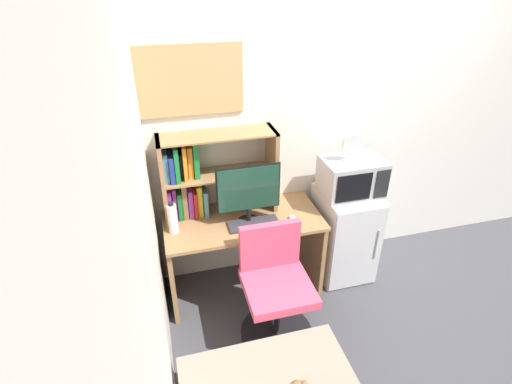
{
  "coord_description": "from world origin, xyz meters",
  "views": [
    {
      "loc": [
        -1.5,
        -2.86,
        2.49
      ],
      "look_at": [
        -0.82,
        -0.33,
        0.98
      ],
      "focal_mm": 27.6,
      "sensor_mm": 36.0,
      "label": 1
    }
  ],
  "objects_px": {
    "desk_chair": "(275,292)",
    "wall_corkboard": "(190,80)",
    "computer_mouse": "(293,218)",
    "mini_fridge": "(344,233)",
    "keyboard": "(254,224)",
    "water_bottle": "(173,218)",
    "desk_fan": "(351,147)",
    "hutch_bookshelf": "(199,176)",
    "monitor": "(249,191)",
    "microwave": "(352,177)"
  },
  "relations": [
    {
      "from": "mini_fridge",
      "to": "computer_mouse",
      "type": "bearing_deg",
      "value": -168.04
    },
    {
      "from": "monitor",
      "to": "microwave",
      "type": "height_order",
      "value": "monitor"
    },
    {
      "from": "keyboard",
      "to": "hutch_bookshelf",
      "type": "bearing_deg",
      "value": 142.34
    },
    {
      "from": "desk_fan",
      "to": "keyboard",
      "type": "bearing_deg",
      "value": -172.99
    },
    {
      "from": "hutch_bookshelf",
      "to": "wall_corkboard",
      "type": "xyz_separation_m",
      "value": [
        0.01,
        0.11,
        0.71
      ]
    },
    {
      "from": "monitor",
      "to": "water_bottle",
      "type": "xyz_separation_m",
      "value": [
        -0.58,
        0.02,
        -0.16
      ]
    },
    {
      "from": "wall_corkboard",
      "to": "desk_fan",
      "type": "bearing_deg",
      "value": -14.13
    },
    {
      "from": "desk_fan",
      "to": "desk_chair",
      "type": "xyz_separation_m",
      "value": [
        -0.76,
        -0.51,
        -0.87
      ]
    },
    {
      "from": "hutch_bookshelf",
      "to": "microwave",
      "type": "height_order",
      "value": "hutch_bookshelf"
    },
    {
      "from": "microwave",
      "to": "desk_fan",
      "type": "xyz_separation_m",
      "value": [
        -0.05,
        -0.01,
        0.28
      ]
    },
    {
      "from": "water_bottle",
      "to": "desk_chair",
      "type": "xyz_separation_m",
      "value": [
        0.66,
        -0.48,
        -0.46
      ]
    },
    {
      "from": "water_bottle",
      "to": "desk_chair",
      "type": "relative_size",
      "value": 0.29
    },
    {
      "from": "computer_mouse",
      "to": "keyboard",
      "type": "bearing_deg",
      "value": 177.62
    },
    {
      "from": "hutch_bookshelf",
      "to": "desk_chair",
      "type": "distance_m",
      "value": 1.06
    },
    {
      "from": "mini_fridge",
      "to": "microwave",
      "type": "bearing_deg",
      "value": 89.76
    },
    {
      "from": "keyboard",
      "to": "water_bottle",
      "type": "relative_size",
      "value": 1.54
    },
    {
      "from": "water_bottle",
      "to": "desk_fan",
      "type": "distance_m",
      "value": 1.48
    },
    {
      "from": "desk_chair",
      "to": "wall_corkboard",
      "type": "bearing_deg",
      "value": 117.44
    },
    {
      "from": "monitor",
      "to": "water_bottle",
      "type": "height_order",
      "value": "monitor"
    },
    {
      "from": "monitor",
      "to": "mini_fridge",
      "type": "xyz_separation_m",
      "value": [
        0.89,
        0.05,
        -0.59
      ]
    },
    {
      "from": "water_bottle",
      "to": "desk_fan",
      "type": "relative_size",
      "value": 1.15
    },
    {
      "from": "hutch_bookshelf",
      "to": "monitor",
      "type": "relative_size",
      "value": 1.82
    },
    {
      "from": "monitor",
      "to": "desk_fan",
      "type": "bearing_deg",
      "value": 3.36
    },
    {
      "from": "keyboard",
      "to": "desk_fan",
      "type": "relative_size",
      "value": 1.76
    },
    {
      "from": "monitor",
      "to": "desk_fan",
      "type": "xyz_separation_m",
      "value": [
        0.84,
        0.05,
        0.25
      ]
    },
    {
      "from": "monitor",
      "to": "water_bottle",
      "type": "distance_m",
      "value": 0.6
    },
    {
      "from": "computer_mouse",
      "to": "monitor",
      "type": "bearing_deg",
      "value": 169.41
    },
    {
      "from": "keyboard",
      "to": "desk_fan",
      "type": "distance_m",
      "value": 0.97
    },
    {
      "from": "keyboard",
      "to": "water_bottle",
      "type": "xyz_separation_m",
      "value": [
        -0.61,
        0.07,
        0.11
      ]
    },
    {
      "from": "mini_fridge",
      "to": "desk_fan",
      "type": "distance_m",
      "value": 0.85
    },
    {
      "from": "water_bottle",
      "to": "wall_corkboard",
      "type": "relative_size",
      "value": 0.34
    },
    {
      "from": "microwave",
      "to": "wall_corkboard",
      "type": "relative_size",
      "value": 0.64
    },
    {
      "from": "computer_mouse",
      "to": "mini_fridge",
      "type": "height_order",
      "value": "mini_fridge"
    },
    {
      "from": "hutch_bookshelf",
      "to": "water_bottle",
      "type": "height_order",
      "value": "hutch_bookshelf"
    },
    {
      "from": "computer_mouse",
      "to": "desk_chair",
      "type": "xyz_separation_m",
      "value": [
        -0.26,
        -0.4,
        -0.35
      ]
    },
    {
      "from": "computer_mouse",
      "to": "desk_fan",
      "type": "distance_m",
      "value": 0.72
    },
    {
      "from": "hutch_bookshelf",
      "to": "desk_chair",
      "type": "height_order",
      "value": "hutch_bookshelf"
    },
    {
      "from": "computer_mouse",
      "to": "microwave",
      "type": "relative_size",
      "value": 0.17
    },
    {
      "from": "desk_chair",
      "to": "desk_fan",
      "type": "bearing_deg",
      "value": 33.95
    },
    {
      "from": "keyboard",
      "to": "desk_chair",
      "type": "bearing_deg",
      "value": -82.15
    },
    {
      "from": "mini_fridge",
      "to": "wall_corkboard",
      "type": "height_order",
      "value": "wall_corkboard"
    },
    {
      "from": "hutch_bookshelf",
      "to": "microwave",
      "type": "distance_m",
      "value": 1.25
    },
    {
      "from": "hutch_bookshelf",
      "to": "mini_fridge",
      "type": "height_order",
      "value": "hutch_bookshelf"
    },
    {
      "from": "computer_mouse",
      "to": "mini_fridge",
      "type": "relative_size",
      "value": 0.1
    },
    {
      "from": "hutch_bookshelf",
      "to": "computer_mouse",
      "type": "distance_m",
      "value": 0.81
    },
    {
      "from": "desk_fan",
      "to": "wall_corkboard",
      "type": "distance_m",
      "value": 1.32
    },
    {
      "from": "microwave",
      "to": "desk_fan",
      "type": "height_order",
      "value": "desk_fan"
    },
    {
      "from": "computer_mouse",
      "to": "wall_corkboard",
      "type": "xyz_separation_m",
      "value": [
        -0.68,
        0.41,
        1.03
      ]
    },
    {
      "from": "microwave",
      "to": "desk_chair",
      "type": "bearing_deg",
      "value": -147.35
    },
    {
      "from": "desk_chair",
      "to": "hutch_bookshelf",
      "type": "bearing_deg",
      "value": 121.44
    }
  ]
}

